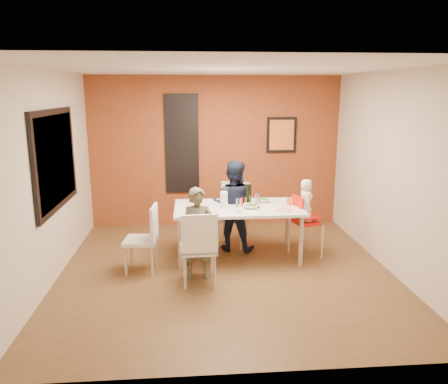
{
  "coord_description": "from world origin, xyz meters",
  "views": [
    {
      "loc": [
        -0.48,
        -5.6,
        2.41
      ],
      "look_at": [
        0.0,
        0.3,
        1.05
      ],
      "focal_mm": 35.0,
      "sensor_mm": 36.0,
      "label": 1
    }
  ],
  "objects": [
    {
      "name": "toddler",
      "position": [
        1.22,
        0.49,
        0.86
      ],
      "size": [
        0.21,
        0.31,
        0.62
      ],
      "primitive_type": "imported",
      "rotation": [
        0.0,
        0.0,
        1.55
      ],
      "color": "white",
      "rests_on": "high_chair"
    },
    {
      "name": "wall_right",
      "position": [
        2.25,
        0.0,
        1.35
      ],
      "size": [
        0.02,
        4.5,
        2.7
      ],
      "primitive_type": "cube",
      "color": "beige",
      "rests_on": "ground"
    },
    {
      "name": "salad_bowl_a",
      "position": [
        0.4,
        0.43,
        0.8
      ],
      "size": [
        0.26,
        0.26,
        0.05
      ],
      "primitive_type": "imported",
      "rotation": [
        0.0,
        0.0,
        -0.17
      ],
      "color": "silver",
      "rests_on": "dining_table"
    },
    {
      "name": "high_chair",
      "position": [
        1.2,
        0.48,
        0.56
      ],
      "size": [
        0.47,
        0.47,
        0.93
      ],
      "rotation": [
        0.0,
        0.0,
        1.8
      ],
      "color": "red",
      "rests_on": "ground"
    },
    {
      "name": "art_print_frame",
      "position": [
        1.2,
        2.21,
        1.65
      ],
      "size": [
        0.54,
        0.03,
        0.64
      ],
      "primitive_type": "cube",
      "color": "black",
      "rests_on": "wall_back"
    },
    {
      "name": "dining_table",
      "position": [
        0.23,
        0.54,
        0.7
      ],
      "size": [
        1.86,
        1.03,
        0.77
      ],
      "rotation": [
        0.0,
        0.0,
        -0.0
      ],
      "color": "white",
      "rests_on": "ground"
    },
    {
      "name": "art_print_canvas",
      "position": [
        1.2,
        2.19,
        1.65
      ],
      "size": [
        0.44,
        0.01,
        0.54
      ],
      "primitive_type": "cube",
      "color": "orange",
      "rests_on": "wall_back"
    },
    {
      "name": "brick_accent_wall",
      "position": [
        0.0,
        2.23,
        1.35
      ],
      "size": [
        4.5,
        0.02,
        2.7
      ],
      "primitive_type": "cube",
      "color": "maroon",
      "rests_on": "ground"
    },
    {
      "name": "chair_left",
      "position": [
        -1.07,
        0.09,
        0.52
      ],
      "size": [
        0.47,
        0.47,
        0.93
      ],
      "rotation": [
        0.0,
        0.0,
        4.62
      ],
      "color": "silver",
      "rests_on": "ground"
    },
    {
      "name": "glassblock_surround",
      "position": [
        -0.6,
        2.21,
        1.5
      ],
      "size": [
        0.6,
        0.03,
        1.76
      ],
      "primitive_type": "cube",
      "color": "black",
      "rests_on": "wall_back"
    },
    {
      "name": "wall_back",
      "position": [
        0.0,
        2.25,
        1.35
      ],
      "size": [
        4.5,
        0.02,
        2.7
      ],
      "primitive_type": "cube",
      "color": "beige",
      "rests_on": "ground"
    },
    {
      "name": "ground",
      "position": [
        0.0,
        0.0,
        0.0
      ],
      "size": [
        4.5,
        4.5,
        0.0
      ],
      "primitive_type": "plane",
      "color": "brown",
      "rests_on": "ground"
    },
    {
      "name": "picture_window_pane",
      "position": [
        -2.21,
        0.2,
        1.55
      ],
      "size": [
        0.02,
        1.55,
        1.15
      ],
      "primitive_type": "cube",
      "color": "black",
      "rests_on": "wall_left"
    },
    {
      "name": "picture_window_frame",
      "position": [
        -2.22,
        0.2,
        1.55
      ],
      "size": [
        0.05,
        1.7,
        1.3
      ],
      "primitive_type": "cube",
      "color": "black",
      "rests_on": "wall_left"
    },
    {
      "name": "sippy_cup",
      "position": [
        0.98,
        0.55,
        0.83
      ],
      "size": [
        0.07,
        0.07,
        0.11
      ],
      "primitive_type": "cylinder",
      "color": "orange",
      "rests_on": "dining_table"
    },
    {
      "name": "wine_bottle",
      "position": [
        0.39,
        0.61,
        0.93
      ],
      "size": [
        0.08,
        0.08,
        0.31
      ],
      "primitive_type": "cylinder",
      "color": "black",
      "rests_on": "dining_table"
    },
    {
      "name": "chair_far",
      "position": [
        0.22,
        1.1,
        0.56
      ],
      "size": [
        0.59,
        0.59,
        1.0
      ],
      "rotation": [
        0.0,
        0.0,
        -0.35
      ],
      "color": "silver",
      "rests_on": "ground"
    },
    {
      "name": "condiment_green",
      "position": [
        0.39,
        0.59,
        0.85
      ],
      "size": [
        0.04,
        0.04,
        0.16
      ],
      "primitive_type": "cylinder",
      "color": "#296D24",
      "rests_on": "dining_table"
    },
    {
      "name": "child_far",
      "position": [
        0.19,
        0.86,
        0.7
      ],
      "size": [
        0.81,
        0.72,
        1.4
      ],
      "primitive_type": "imported",
      "rotation": [
        0.0,
        0.0,
        2.82
      ],
      "color": "#161C32",
      "rests_on": "ground"
    },
    {
      "name": "ceiling",
      "position": [
        0.0,
        0.0,
        2.7
      ],
      "size": [
        4.5,
        4.5,
        0.02
      ],
      "primitive_type": "cube",
      "color": "silver",
      "rests_on": "wall_back"
    },
    {
      "name": "plate_far_left",
      "position": [
        -0.4,
        0.89,
        0.78
      ],
      "size": [
        0.26,
        0.26,
        0.01
      ],
      "primitive_type": "cube",
      "rotation": [
        0.0,
        0.0,
        -0.15
      ],
      "color": "white",
      "rests_on": "dining_table"
    },
    {
      "name": "wine_glass_b",
      "position": [
        0.5,
        0.49,
        0.87
      ],
      "size": [
        0.07,
        0.07,
        0.2
      ],
      "primitive_type": "cylinder",
      "color": "silver",
      "rests_on": "dining_table"
    },
    {
      "name": "condiment_brown",
      "position": [
        0.34,
        0.55,
        0.84
      ],
      "size": [
        0.03,
        0.03,
        0.13
      ],
      "primitive_type": "cylinder",
      "color": "brown",
      "rests_on": "dining_table"
    },
    {
      "name": "glassblock_strip",
      "position": [
        -0.6,
        2.21,
        1.5
      ],
      "size": [
        0.55,
        0.03,
        1.7
      ],
      "primitive_type": "cube",
      "color": "silver",
      "rests_on": "wall_back"
    },
    {
      "name": "wall_left",
      "position": [
        -2.25,
        0.0,
        1.35
      ],
      "size": [
        0.02,
        4.5,
        2.7
      ],
      "primitive_type": "cube",
      "color": "beige",
      "rests_on": "ground"
    },
    {
      "name": "chair_near",
      "position": [
        -0.37,
        -0.42,
        0.54
      ],
      "size": [
        0.47,
        0.47,
        0.97
      ],
      "rotation": [
        0.0,
        0.0,
        3.19
      ],
      "color": "white",
      "rests_on": "ground"
    },
    {
      "name": "plate_near_left",
      "position": [
        -0.19,
        0.24,
        0.78
      ],
      "size": [
        0.25,
        0.25,
        0.01
      ],
      "primitive_type": "cube",
      "rotation": [
        0.0,
        0.0,
        0.09
      ],
      "color": "white",
      "rests_on": "dining_table"
    },
    {
      "name": "paper_towel_roll",
      "position": [
        0.01,
        0.47,
        0.89
      ],
      "size": [
        0.11,
        0.11,
        0.24
      ],
      "primitive_type": "cylinder",
      "color": "white",
      "rests_on": "dining_table"
    },
    {
      "name": "wall_front",
      "position": [
        0.0,
        -2.25,
        1.35
      ],
      "size": [
        4.5,
        0.02,
        2.7
      ],
      "primitive_type": "cube",
      "color": "beige",
      "rests_on": "ground"
    },
    {
      "name": "plate_near_right",
      "position": [
        0.85,
        0.29,
        0.78
      ],
      "size": [
        0.29,
        0.29,
        0.01
      ],
      "primitive_type": "cube",
      "rotation": [
        0.0,
        0.0,
        -0.34
      ],
      "color": "white",
      "rests_on": "dining_table"
    },
    {
      "name": "child_near",
      "position": [
        -0.38,
        -0.18,
        0.61
      ],
      "size": [
        0.46,
        0.32,
        1.22
      ],
      "primitive_type": "imported",
      "rotation": [
        0.0,
        0.0,
        0.07
      ],
      "color": "brown",
      "rests_on": "ground"
    },
    {
      "name": "plate_far_mid",
      "position": [
        0.24,
        0.93,
        0.78
      ],
      "size": [
        0.29,
        0.29,
        0.01
      ],
      "primitive_type": "cube",
      "rotation": [
        0.0,
        0.0,
        -0.21
      ],
      "color": "white",
      "rests_on": "dining_table"
    },
    {
      "name": "wine_glass_a",
      "position": [
        0.2,
        0.27,
        0.87
      ],
      "size": [
        0.07,
        0.07,
        0.19
      ],
      "primitive_type": "cylinder",
      "color": "white",
      "rests_on": "dining_table"
    },
    {
      "name": "condiment_red",
      "position": [
        0.28,
        0.54,
        0.84
      ],
      "size": [
        0.03,
        0.03,
        0.13
      ],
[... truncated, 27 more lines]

